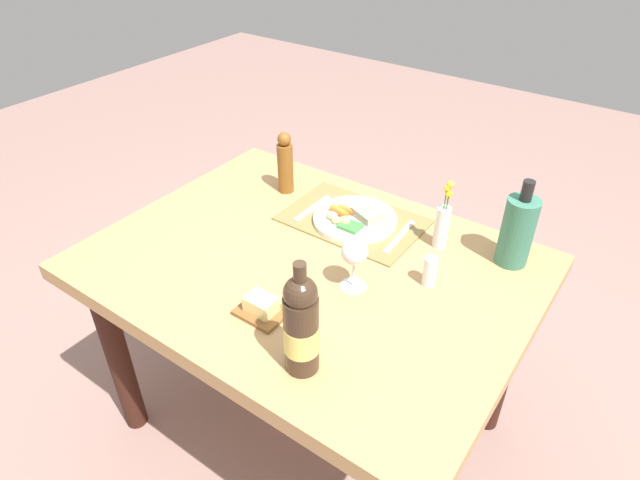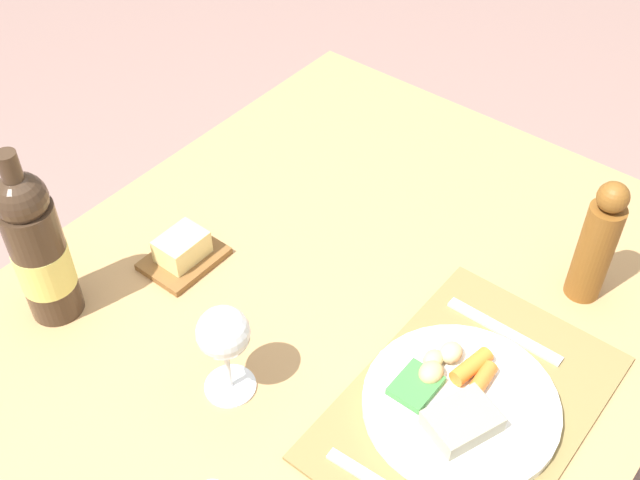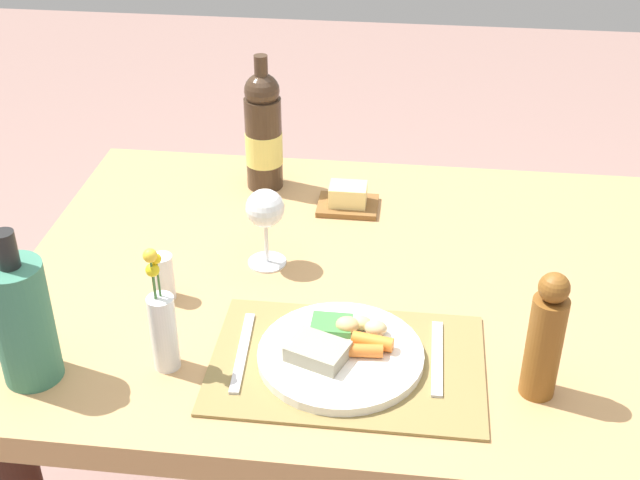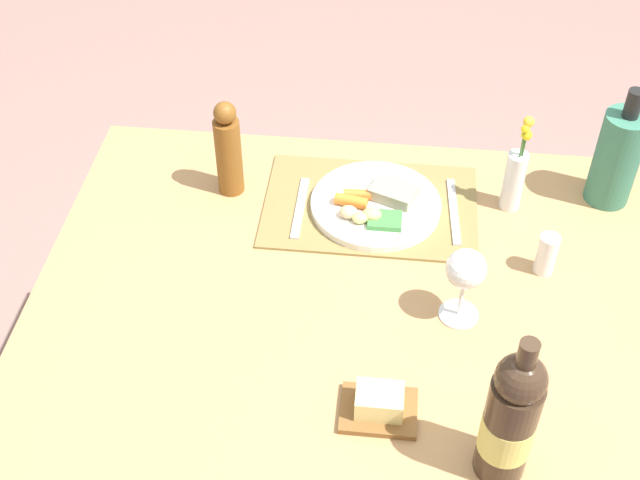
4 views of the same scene
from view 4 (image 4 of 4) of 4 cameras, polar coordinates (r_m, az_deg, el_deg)
The scene contains 12 objects.
dining_table at distance 1.71m, azimuth 3.07°, elevation -6.24°, with size 1.29×0.97×0.77m.
placemat at distance 1.82m, azimuth 3.39°, elevation 2.27°, with size 0.45×0.30×0.01m, color olive.
dinner_plate at distance 1.80m, azimuth 3.81°, elevation 2.42°, with size 0.28×0.28×0.04m.
fork at distance 1.82m, azimuth 8.96°, elevation 1.93°, with size 0.02×0.21×0.01m, color silver.
knife at distance 1.80m, azimuth -1.35°, elevation 2.19°, with size 0.02×0.19×0.01m, color silver.
butter_dish at distance 1.45m, azimuth 3.98°, elevation -10.98°, with size 0.13×0.10×0.06m.
pepper_mill at distance 1.81m, azimuth -6.17°, elevation 6.03°, with size 0.06×0.06×0.23m.
salt_shaker at distance 1.71m, azimuth 14.96°, elevation -0.92°, with size 0.04×0.04×0.09m, color white.
flower_vase at distance 1.81m, azimuth 12.94°, elevation 4.19°, with size 0.04×0.04×0.23m.
wine_bottle at distance 1.33m, azimuth 12.64°, elevation -11.63°, with size 0.08×0.08×0.31m.
wine_glass at distance 1.54m, azimuth 9.74°, elevation -2.11°, with size 0.08×0.08×0.16m.
cooler_bottle at distance 1.87m, azimuth 19.31°, elevation 5.29°, with size 0.09×0.09×0.27m.
Camera 4 is at (-0.03, 1.10, 1.98)m, focal length 47.71 mm.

